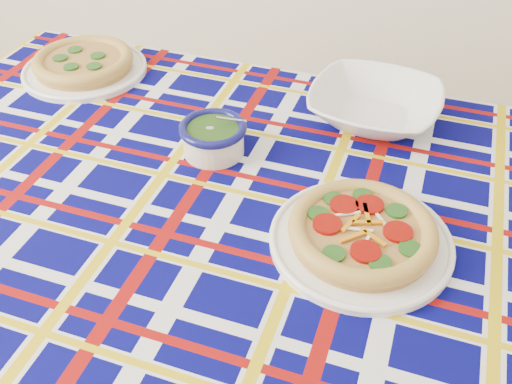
% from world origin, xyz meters
% --- Properties ---
extents(dining_table, '(1.81, 1.33, 0.77)m').
position_xyz_m(dining_table, '(0.10, 0.51, 0.69)').
color(dining_table, brown).
rests_on(dining_table, floor).
extents(tablecloth, '(1.85, 1.37, 0.11)m').
position_xyz_m(tablecloth, '(0.10, 0.51, 0.72)').
color(tablecloth, '#040451').
rests_on(tablecloth, dining_table).
extents(main_focaccia_plate, '(0.37, 0.37, 0.06)m').
position_xyz_m(main_focaccia_plate, '(0.26, 0.46, 0.80)').
color(main_focaccia_plate, '#AF7C3E').
rests_on(main_focaccia_plate, tablecloth).
extents(pesto_bowl, '(0.16, 0.16, 0.08)m').
position_xyz_m(pesto_bowl, '(-0.03, 0.69, 0.81)').
color(pesto_bowl, '#19360E').
rests_on(pesto_bowl, tablecloth).
extents(serving_bowl, '(0.34, 0.34, 0.07)m').
position_xyz_m(serving_bowl, '(0.29, 0.85, 0.81)').
color(serving_bowl, white).
rests_on(serving_bowl, tablecloth).
extents(second_focaccia_plate, '(0.36, 0.36, 0.06)m').
position_xyz_m(second_focaccia_plate, '(-0.40, 0.97, 0.80)').
color(second_focaccia_plate, '#AF7C3E').
rests_on(second_focaccia_plate, tablecloth).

